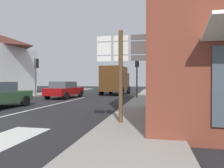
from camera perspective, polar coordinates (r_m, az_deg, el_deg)
ground_plane at (r=17.13m, az=-9.99°, el=-4.25°), size 80.00×80.00×0.00m
sidewalk_right at (r=13.92m, az=9.68°, el=-5.14°), size 2.48×44.00×0.14m
lane_centre_stripe at (r=13.52m, az=-16.34°, el=-5.62°), size 0.16×12.00×0.01m
lane_turn_arrow at (r=6.35m, az=-26.39°, el=-13.06°), size 1.20×2.20×0.01m
sedan_far at (r=18.51m, az=-13.08°, el=-1.52°), size 2.23×4.33×1.47m
delivery_truck at (r=22.57m, az=0.93°, el=1.19°), size 2.78×5.14×3.05m
route_sign_post at (r=6.87m, az=2.46°, el=4.86°), size 1.66×0.14×3.20m
traffic_light_near_right at (r=17.16m, az=6.97°, el=4.61°), size 0.30×0.49×3.58m
traffic_light_near_left at (r=21.17m, az=-20.31°, el=4.05°), size 0.30×0.49×3.67m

